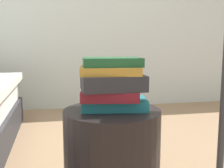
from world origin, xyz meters
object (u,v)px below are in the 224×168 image
object	(u,v)px
side_table	(112,160)
book_teal	(114,104)
book_ochre	(110,70)
book_forest	(112,62)
book_maroon	(109,94)
book_charcoal	(113,82)

from	to	relation	value
side_table	book_teal	world-z (taller)	book_teal
book_ochre	book_forest	bearing A→B (deg)	-25.87
side_table	book_ochre	xyz separation A→B (m)	(-0.01, 0.01, 0.39)
side_table	book_forest	world-z (taller)	book_forest
book_forest	book_teal	bearing A→B (deg)	17.46
book_maroon	book_forest	world-z (taller)	book_forest
book_teal	book_maroon	xyz separation A→B (m)	(-0.02, -0.01, 0.04)
book_maroon	book_forest	size ratio (longest dim) A/B	0.98
book_maroon	book_ochre	xyz separation A→B (m)	(0.00, 0.01, 0.10)
book_ochre	book_forest	world-z (taller)	book_forest
book_maroon	side_table	bearing A→B (deg)	2.45
book_charcoal	book_teal	bearing A→B (deg)	64.87
book_teal	book_ochre	world-z (taller)	book_ochre
book_charcoal	book_ochre	distance (m)	0.05
book_ochre	book_forest	xyz separation A→B (m)	(0.01, -0.00, 0.03)
book_maroon	book_teal	bearing A→B (deg)	26.55
side_table	book_forest	xyz separation A→B (m)	(-0.00, 0.01, 0.42)
book_charcoal	book_forest	size ratio (longest dim) A/B	1.08
side_table	book_teal	bearing A→B (deg)	36.78
side_table	book_charcoal	bearing A→B (deg)	-82.26
side_table	book_charcoal	distance (m)	0.34
book_teal	book_ochre	distance (m)	0.14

